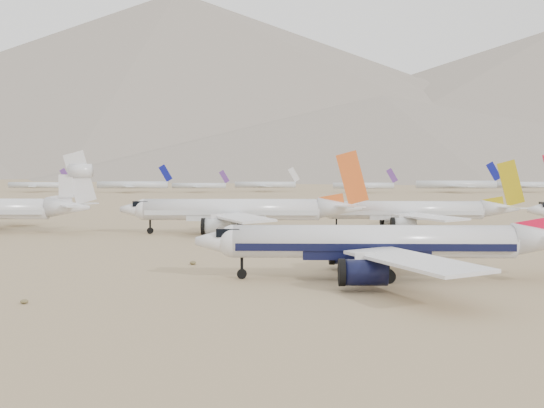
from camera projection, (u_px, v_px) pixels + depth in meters
The scene contains 7 objects.
ground at pixel (419, 282), 85.27m from camera, with size 7000.00×7000.00×0.00m, color olive.
main_airliner at pixel (390, 243), 86.84m from camera, with size 47.97×46.85×16.93m.
row2_gold_tail at pixel (416, 211), 154.19m from camera, with size 45.54×44.54×16.21m.
row2_orange_tail at pixel (242, 211), 146.96m from camera, with size 50.73×49.63×18.10m.
distant_storage_row at pixel (401, 185), 404.86m from camera, with size 613.46×54.52×15.93m.
mountain_range at pixel (321, 99), 1719.19m from camera, with size 7354.00×3024.00×470.00m.
desert_scrub at pixel (350, 329), 59.04m from camera, with size 247.37×121.67×0.63m.
Camera 1 is at (-16.62, -85.02, 14.19)m, focal length 45.00 mm.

